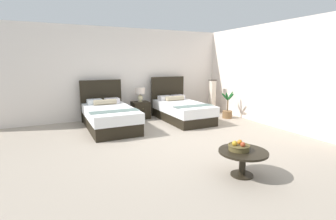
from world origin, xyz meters
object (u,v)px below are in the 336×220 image
at_px(nightstand, 141,110).
at_px(floor_lamp_corner, 212,97).
at_px(coffee_table, 243,156).
at_px(potted_palm, 227,111).
at_px(bed_near_window, 109,117).
at_px(fruit_bowl, 239,147).
at_px(table_lamp, 140,93).
at_px(bed_near_corner, 181,110).

xyz_separation_m(nightstand, floor_lamp_corner, (2.55, -0.28, 0.31)).
distance_m(nightstand, coffee_table, 4.56).
relative_size(coffee_table, potted_palm, 0.88).
bearing_deg(potted_palm, nightstand, 155.56).
bearing_deg(bed_near_window, floor_lamp_corner, 7.65).
bearing_deg(fruit_bowl, table_lamp, 90.65).
xyz_separation_m(nightstand, coffee_table, (0.10, -4.56, 0.05)).
bearing_deg(potted_palm, fruit_bowl, -126.42).
bearing_deg(nightstand, bed_near_corner, -36.00).
distance_m(bed_near_window, table_lamp, 1.50).
distance_m(coffee_table, potted_palm, 4.19).
distance_m(bed_near_corner, potted_palm, 1.52).
relative_size(bed_near_corner, nightstand, 4.00).
xyz_separation_m(bed_near_window, table_lamp, (1.16, 0.80, 0.51)).
bearing_deg(coffee_table, bed_near_corner, 75.71).
distance_m(bed_near_window, fruit_bowl, 3.92).
distance_m(table_lamp, fruit_bowl, 4.54).
bearing_deg(coffee_table, bed_near_window, 108.37).
relative_size(bed_near_corner, coffee_table, 2.84).
bearing_deg(table_lamp, coffee_table, -88.80).
height_order(table_lamp, floor_lamp_corner, floor_lamp_corner).
xyz_separation_m(table_lamp, fruit_bowl, (0.05, -4.53, -0.36)).
height_order(nightstand, fruit_bowl, fruit_bowl).
relative_size(fruit_bowl, floor_lamp_corner, 0.29).
bearing_deg(potted_palm, coffee_table, -125.51).
height_order(nightstand, floor_lamp_corner, floor_lamp_corner).
xyz_separation_m(coffee_table, potted_palm, (2.43, 3.41, -0.08)).
height_order(table_lamp, potted_palm, table_lamp).
bearing_deg(nightstand, potted_palm, -24.44).
xyz_separation_m(fruit_bowl, potted_palm, (2.48, 3.36, -0.23)).
distance_m(fruit_bowl, floor_lamp_corner, 4.92).
bearing_deg(nightstand, fruit_bowl, -89.35).
xyz_separation_m(bed_near_window, floor_lamp_corner, (3.71, 0.50, 0.26)).
xyz_separation_m(bed_near_corner, fruit_bowl, (-1.01, -3.73, 0.16)).
relative_size(nightstand, fruit_bowl, 1.59).
bearing_deg(fruit_bowl, floor_lamp_corner, 59.38).
bearing_deg(fruit_bowl, coffee_table, -49.78).
distance_m(bed_near_corner, table_lamp, 1.42).
height_order(bed_near_corner, potted_palm, bed_near_corner).
relative_size(coffee_table, fruit_bowl, 2.24).
bearing_deg(bed_near_corner, fruit_bowl, -105.12).
relative_size(table_lamp, floor_lamp_corner, 0.38).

